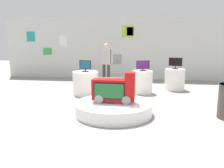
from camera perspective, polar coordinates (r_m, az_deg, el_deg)
The scene contains 11 objects.
ground_plane at distance 5.84m, azimuth 3.02°, elevation -7.08°, with size 30.00×30.00×0.00m, color gray.
back_wall_display at distance 11.01m, azimuth 5.63°, elevation 8.78°, with size 12.77×0.13×2.92m.
main_display_pedestal at distance 5.68m, azimuth 0.39°, elevation -5.99°, with size 1.89×1.89×0.29m, color white.
novelty_firetruck_tv at distance 5.56m, azimuth 0.59°, elevation -1.52°, with size 1.03×0.40×0.75m.
display_pedestal_left_rear at distance 7.81m, azimuth -6.52°, elevation 0.24°, with size 0.86×0.86×0.77m, color white.
tv_on_left_rear at distance 7.73m, azimuth -6.61°, elevation 4.51°, with size 0.42×0.22×0.37m.
display_pedestal_center_rear at distance 8.05m, azimuth 7.52°, elevation 0.52°, with size 0.68×0.68×0.77m, color white.
tv_on_center_rear at distance 7.97m, azimuth 7.61°, elevation 4.53°, with size 0.45×0.22×0.35m.
display_pedestal_right_rear at distance 8.84m, azimuth 15.18°, elevation 1.11°, with size 0.72×0.72×0.77m, color white.
tv_on_right_rear at distance 8.76m, azimuth 15.38°, elevation 5.06°, with size 0.47×0.22×0.41m.
shopper_browsing_near_truck at distance 9.20m, azimuth -1.43°, elevation 5.64°, with size 0.55×0.27×1.70m.
Camera 1 is at (0.49, -5.55, 1.74)m, focal length 37.08 mm.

